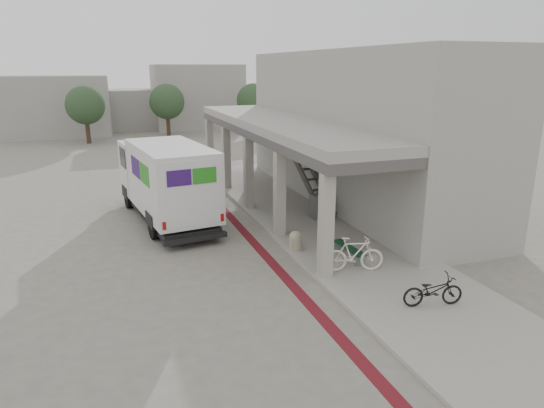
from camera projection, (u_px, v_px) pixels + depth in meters
name	position (u px, v px, depth m)	size (l,w,h in m)	color
ground	(229.00, 248.00, 17.42)	(120.00, 120.00, 0.00)	#6B655C
bike_lane_stripe	(241.00, 228.00, 19.55)	(0.35, 40.00, 0.01)	maroon
sidewalk	(330.00, 234.00, 18.68)	(4.40, 28.00, 0.12)	gray
transit_building	(344.00, 131.00, 22.76)	(7.60, 17.00, 7.00)	gray
distant_backdrop	(110.00, 104.00, 48.31)	(28.00, 10.00, 6.50)	#98958F
tree_left	(85.00, 105.00, 40.34)	(3.20, 3.20, 4.80)	#38281C
tree_mid	(167.00, 102.00, 44.39)	(3.20, 3.20, 4.80)	#38281C
tree_right	(253.00, 101.00, 46.05)	(3.20, 3.20, 4.80)	#38281C
fedex_truck	(165.00, 179.00, 20.17)	(3.39, 8.04, 3.33)	black
bench	(349.00, 250.00, 16.14)	(0.44, 1.68, 0.39)	gray
bollard_near	(296.00, 242.00, 16.89)	(0.39, 0.39, 0.58)	gray
bollard_far	(295.00, 240.00, 16.95)	(0.44, 0.44, 0.66)	tan
utility_cabinet	(317.00, 206.00, 20.35)	(0.47, 0.62, 1.04)	slate
bicycle_black	(433.00, 290.00, 12.90)	(0.57, 1.65, 0.87)	black
bicycle_cream	(354.00, 254.00, 15.04)	(0.53, 1.88, 1.13)	silver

